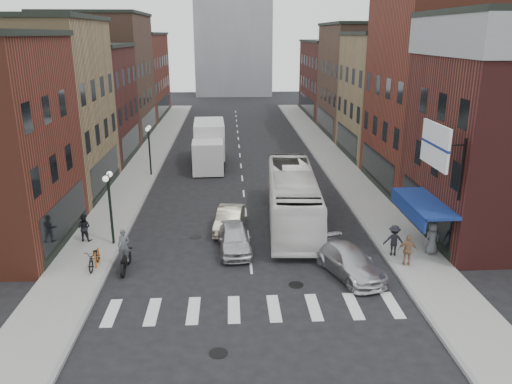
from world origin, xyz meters
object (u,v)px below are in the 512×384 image
at_px(ped_left_solo, 84,227).
at_px(ped_right_a, 394,240).
at_px(billboard_sign, 437,147).
at_px(streetlamp_far, 149,141).
at_px(bike_rack, 97,258).
at_px(ped_right_b, 408,250).
at_px(ped_right_c, 432,238).
at_px(motorcycle_rider, 125,252).
at_px(parked_bicycle, 94,258).
at_px(curb_car, 349,262).
at_px(box_truck, 209,145).
at_px(sedan_left_near, 234,238).
at_px(transit_bus, 293,198).
at_px(sedan_left_far, 230,219).
at_px(streetlamp_near, 109,195).

distance_m(ped_left_solo, ped_right_a, 16.68).
height_order(billboard_sign, streetlamp_far, billboard_sign).
height_order(bike_rack, ped_right_b, ped_right_b).
relative_size(ped_right_a, ped_right_b, 1.02).
height_order(billboard_sign, ped_right_c, billboard_sign).
xyz_separation_m(motorcycle_rider, parked_bicycle, (-1.53, 0.17, -0.36)).
xyz_separation_m(curb_car, parked_bicycle, (-12.35, 1.16, -0.02)).
height_order(box_truck, sedan_left_near, box_truck).
relative_size(sedan_left_near, ped_right_b, 2.60).
bearing_deg(ped_right_c, ped_right_b, 21.39).
relative_size(streetlamp_far, sedan_left_near, 0.99).
relative_size(billboard_sign, parked_bicycle, 1.95).
height_order(transit_bus, sedan_left_far, transit_bus).
relative_size(transit_bus, sedan_left_far, 2.88).
xyz_separation_m(curb_car, ped_right_b, (3.03, 0.55, 0.28)).
bearing_deg(box_truck, transit_bus, -70.99).
xyz_separation_m(billboard_sign, bike_rack, (-16.19, 0.80, -5.58)).
xyz_separation_m(transit_bus, ped_right_c, (6.65, -5.16, -0.62)).
bearing_deg(ped_right_b, streetlamp_far, -32.78).
bearing_deg(ped_right_c, streetlamp_far, -59.08).
bearing_deg(motorcycle_rider, sedan_left_near, 21.16).
bearing_deg(billboard_sign, ped_right_b, -178.50).
bearing_deg(ped_right_b, box_truck, -46.88).
bearing_deg(parked_bicycle, streetlamp_far, 88.37).
relative_size(box_truck, ped_right_a, 5.27).
distance_m(streetlamp_far, sedan_left_near, 16.54).
distance_m(streetlamp_near, streetlamp_far, 14.00).
xyz_separation_m(motorcycle_rider, ped_right_b, (13.85, -0.44, -0.06)).
bearing_deg(motorcycle_rider, ped_right_c, 3.00).
distance_m(motorcycle_rider, transit_bus, 10.79).
distance_m(streetlamp_far, ped_right_a, 22.10).
relative_size(billboard_sign, transit_bus, 0.32).
bearing_deg(streetlamp_far, streetlamp_near, -90.00).
bearing_deg(ped_right_b, streetlamp_near, 3.33).
relative_size(ped_left_solo, ped_right_a, 0.96).
bearing_deg(ped_right_b, sedan_left_near, -0.07).
bearing_deg(motorcycle_rider, streetlamp_near, 112.01).
relative_size(ped_right_b, ped_right_c, 0.93).
bearing_deg(ped_left_solo, sedan_left_near, -179.29).
xyz_separation_m(streetlamp_far, ped_left_solo, (-1.65, -13.54, -1.98)).
bearing_deg(motorcycle_rider, ped_right_a, 3.20).
bearing_deg(ped_right_b, curb_car, 26.77).
distance_m(box_truck, parked_bicycle, 20.86).
bearing_deg(box_truck, billboard_sign, -63.50).
height_order(parked_bicycle, ped_left_solo, ped_left_solo).
relative_size(parked_bicycle, ped_right_b, 1.19).
xyz_separation_m(ped_right_b, ped_right_c, (1.74, 1.29, 0.06)).
xyz_separation_m(box_truck, curb_car, (7.44, -21.40, -1.16)).
xyz_separation_m(billboard_sign, ped_right_b, (-0.88, -0.02, -5.18)).
xyz_separation_m(billboard_sign, curb_car, (-3.92, -0.57, -5.46)).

